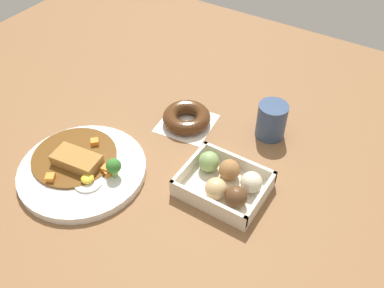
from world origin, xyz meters
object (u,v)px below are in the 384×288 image
curry_plate (82,168)px  coffee_mug (272,121)px  donut_box (226,183)px  chocolate_ring_donut (187,118)px

curry_plate → coffee_mug: 0.45m
donut_box → chocolate_ring_donut: size_ratio=1.23×
donut_box → coffee_mug: (-0.01, -0.21, 0.02)m
chocolate_ring_donut → donut_box: bearing=143.3°
curry_plate → donut_box: 0.31m
curry_plate → chocolate_ring_donut: curry_plate is taller
donut_box → curry_plate: bearing=22.7°
chocolate_ring_donut → coffee_mug: (-0.19, -0.07, 0.03)m
chocolate_ring_donut → coffee_mug: bearing=-159.2°
curry_plate → coffee_mug: coffee_mug is taller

